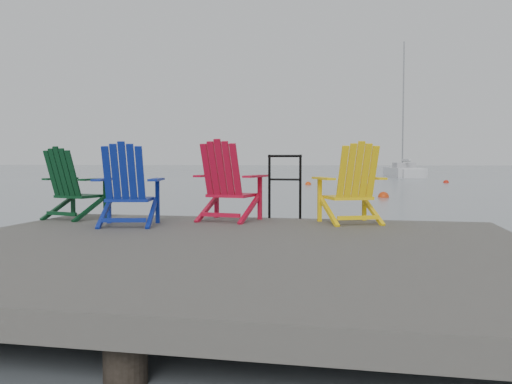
% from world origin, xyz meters
% --- Properties ---
extents(ground, '(400.00, 400.00, 0.00)m').
position_xyz_m(ground, '(0.00, 0.00, 0.00)').
color(ground, slate).
rests_on(ground, ground).
extents(dock, '(6.00, 5.00, 1.40)m').
position_xyz_m(dock, '(0.00, 0.00, 0.35)').
color(dock, '#312E2C').
rests_on(dock, ground).
extents(handrail, '(0.48, 0.04, 0.90)m').
position_xyz_m(handrail, '(0.25, 2.45, 1.04)').
color(handrail, black).
rests_on(handrail, dock).
extents(chair_green, '(0.89, 0.84, 0.97)m').
position_xyz_m(chair_green, '(-2.63, 1.76, 0.99)').
color(chair_green, '#093217').
rests_on(chair_green, dock).
extents(chair_blue, '(0.91, 0.86, 1.00)m').
position_xyz_m(chair_blue, '(-1.52, 1.15, 1.01)').
color(chair_blue, navy).
rests_on(chair_blue, dock).
extents(chair_red, '(0.94, 0.88, 1.06)m').
position_xyz_m(chair_red, '(-0.45, 1.96, 1.03)').
color(chair_red, '#BA0D2A').
rests_on(chair_red, dock).
extents(chair_yellow, '(0.99, 0.95, 1.02)m').
position_xyz_m(chair_yellow, '(1.19, 1.98, 1.01)').
color(chair_yellow, yellow).
rests_on(chair_yellow, dock).
extents(sailboat_near, '(3.22, 9.03, 12.14)m').
position_xyz_m(sailboat_near, '(4.60, 44.20, 0.35)').
color(sailboat_near, silver).
rests_on(sailboat_near, ground).
extents(buoy_a, '(0.41, 0.41, 0.41)m').
position_xyz_m(buoy_a, '(2.01, 15.24, 0.00)').
color(buoy_a, red).
rests_on(buoy_a, ground).
extents(buoy_b, '(0.36, 0.36, 0.36)m').
position_xyz_m(buoy_b, '(-1.83, 25.61, 0.00)').
color(buoy_b, '#DA410C').
rests_on(buoy_b, ground).
extents(buoy_c, '(0.35, 0.35, 0.35)m').
position_xyz_m(buoy_c, '(6.25, 30.06, 0.00)').
color(buoy_c, red).
rests_on(buoy_c, ground).
extents(buoy_d, '(0.38, 0.38, 0.38)m').
position_xyz_m(buoy_d, '(0.71, 40.00, 0.00)').
color(buoy_d, '#D7510C').
rests_on(buoy_d, ground).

